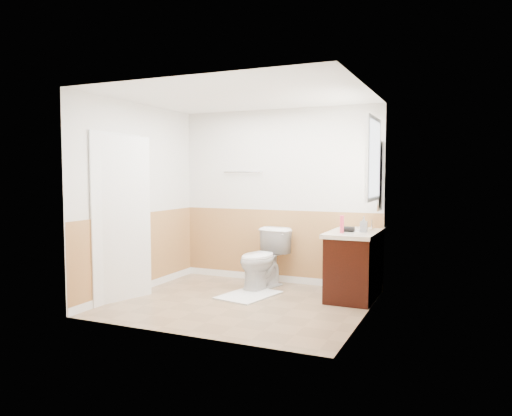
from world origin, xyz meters
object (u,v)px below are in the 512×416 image
at_px(vanity_cabinet, 355,266).
at_px(lotion_bottle, 342,224).
at_px(toilet, 263,259).
at_px(soap_dispenser, 364,224).
at_px(bath_mat, 249,295).

bearing_deg(vanity_cabinet, lotion_bottle, -107.29).
relative_size(toilet, soap_dispenser, 4.16).
bearing_deg(lotion_bottle, bath_mat, -170.26).
height_order(toilet, vanity_cabinet, toilet).
height_order(vanity_cabinet, lotion_bottle, lotion_bottle).
height_order(toilet, soap_dispenser, soap_dispenser).
relative_size(bath_mat, soap_dispenser, 4.07).
distance_m(bath_mat, lotion_bottle, 1.51).
distance_m(vanity_cabinet, lotion_bottle, 0.65).
relative_size(toilet, lotion_bottle, 3.72).
distance_m(lotion_bottle, soap_dispenser, 0.32).
xyz_separation_m(vanity_cabinet, soap_dispenser, (0.12, -0.09, 0.55)).
height_order(bath_mat, vanity_cabinet, vanity_cabinet).
xyz_separation_m(vanity_cabinet, lotion_bottle, (-0.10, -0.32, 0.56)).
relative_size(vanity_cabinet, soap_dispenser, 5.59).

